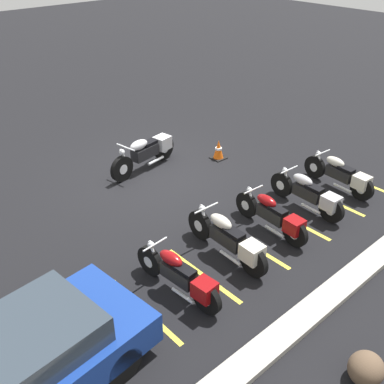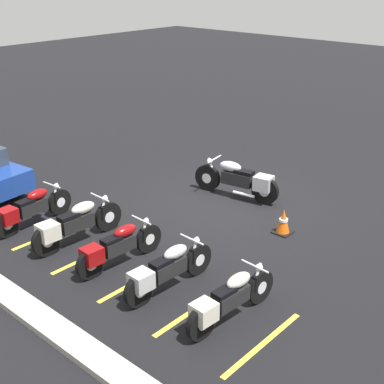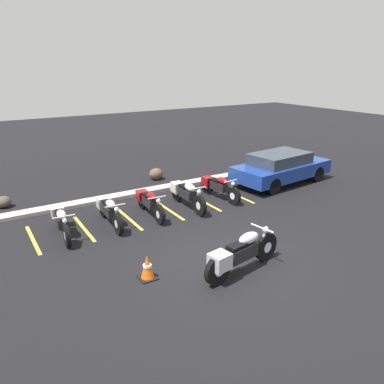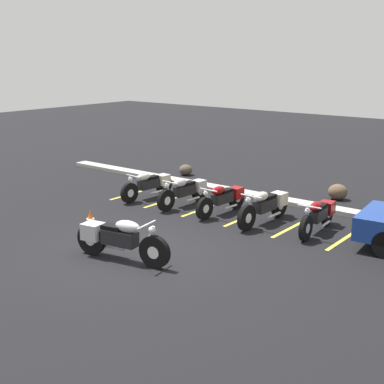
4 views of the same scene
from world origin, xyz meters
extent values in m
plane|color=black|center=(0.00, 0.00, 0.00)|extent=(60.00, 60.00, 0.00)
cylinder|color=black|center=(0.85, -0.27, 0.36)|extent=(0.73, 0.25, 0.72)
cylinder|color=silver|center=(0.85, -0.27, 0.36)|extent=(0.29, 0.18, 0.27)
cylinder|color=black|center=(-0.81, -0.55, 0.36)|extent=(0.73, 0.25, 0.72)
cylinder|color=silver|center=(-0.81, -0.55, 0.36)|extent=(0.29, 0.18, 0.27)
cube|color=black|center=(-0.03, -0.42, 0.52)|extent=(0.87, 0.44, 0.33)
ellipsoid|color=#B7B7BC|center=(0.18, -0.38, 0.82)|extent=(0.65, 0.38, 0.26)
cube|color=black|center=(-0.22, -0.45, 0.74)|extent=(0.52, 0.34, 0.09)
cube|color=#B7B7BC|center=(-0.76, -0.54, 0.56)|extent=(0.50, 0.46, 0.37)
cylinder|color=silver|center=(0.72, -0.29, 0.64)|extent=(0.29, 0.11, 0.58)
cylinder|color=silver|center=(0.66, -0.30, 0.93)|extent=(0.15, 0.67, 0.04)
sphere|color=silver|center=(0.80, -0.28, 0.84)|extent=(0.15, 0.15, 0.15)
cylinder|color=silver|center=(-0.33, -0.31, 0.20)|extent=(0.60, 0.17, 0.08)
cylinder|color=black|center=(-3.21, 3.08, 0.32)|extent=(0.16, 0.64, 0.63)
cylinder|color=silver|center=(-3.21, 3.08, 0.32)|extent=(0.14, 0.25, 0.24)
cylinder|color=black|center=(-3.10, 4.56, 0.32)|extent=(0.16, 0.64, 0.63)
cylinder|color=silver|center=(-3.10, 4.56, 0.32)|extent=(0.14, 0.25, 0.24)
cube|color=black|center=(-3.15, 3.87, 0.46)|extent=(0.32, 0.74, 0.29)
ellipsoid|color=beige|center=(-3.17, 3.68, 0.72)|extent=(0.28, 0.55, 0.23)
cube|color=black|center=(-3.14, 4.03, 0.65)|extent=(0.26, 0.44, 0.08)
cube|color=beige|center=(-3.11, 4.51, 0.49)|extent=(0.37, 0.41, 0.33)
cylinder|color=silver|center=(-3.20, 3.19, 0.56)|extent=(0.07, 0.25, 0.51)
cylinder|color=silver|center=(-3.19, 3.25, 0.81)|extent=(0.59, 0.07, 0.03)
sphere|color=silver|center=(-3.20, 3.13, 0.74)|extent=(0.13, 0.13, 0.13)
cylinder|color=silver|center=(-3.00, 4.10, 0.17)|extent=(0.10, 0.53, 0.07)
cylinder|color=black|center=(-1.75, 3.10, 0.32)|extent=(0.15, 0.65, 0.64)
cylinder|color=silver|center=(-1.75, 3.10, 0.32)|extent=(0.13, 0.25, 0.24)
cylinder|color=black|center=(-1.68, 4.61, 0.32)|extent=(0.15, 0.65, 0.64)
cylinder|color=silver|center=(-1.68, 4.61, 0.32)|extent=(0.13, 0.25, 0.24)
cube|color=black|center=(-1.71, 3.90, 0.47)|extent=(0.31, 0.75, 0.29)
ellipsoid|color=#B7B7BC|center=(-1.72, 3.71, 0.73)|extent=(0.28, 0.56, 0.23)
cube|color=black|center=(-1.71, 4.07, 0.66)|extent=(0.25, 0.44, 0.08)
cube|color=#B7B7BC|center=(-1.68, 4.56, 0.50)|extent=(0.37, 0.41, 0.33)
cylinder|color=silver|center=(-1.74, 3.21, 0.58)|extent=(0.07, 0.26, 0.52)
cylinder|color=silver|center=(-1.74, 3.27, 0.83)|extent=(0.61, 0.06, 0.04)
sphere|color=silver|center=(-1.75, 3.15, 0.75)|extent=(0.14, 0.14, 0.14)
cylinder|color=silver|center=(-1.57, 4.14, 0.18)|extent=(0.09, 0.54, 0.07)
cylinder|color=black|center=(-0.39, 3.14, 0.31)|extent=(0.15, 0.63, 0.63)
cylinder|color=silver|center=(-0.39, 3.14, 0.31)|extent=(0.13, 0.24, 0.24)
cylinder|color=black|center=(-0.31, 4.61, 0.31)|extent=(0.15, 0.63, 0.63)
cylinder|color=silver|center=(-0.31, 4.61, 0.31)|extent=(0.13, 0.24, 0.24)
cube|color=black|center=(-0.35, 3.92, 0.46)|extent=(0.31, 0.74, 0.29)
ellipsoid|color=maroon|center=(-0.36, 3.73, 0.71)|extent=(0.28, 0.55, 0.23)
cube|color=black|center=(-0.34, 4.08, 0.65)|extent=(0.25, 0.43, 0.08)
cube|color=maroon|center=(-0.31, 4.56, 0.49)|extent=(0.36, 0.40, 0.32)
cylinder|color=silver|center=(-0.38, 3.25, 0.56)|extent=(0.07, 0.25, 0.51)
cylinder|color=silver|center=(-0.38, 3.31, 0.81)|extent=(0.59, 0.07, 0.03)
sphere|color=silver|center=(-0.39, 3.19, 0.73)|extent=(0.13, 0.13, 0.13)
cylinder|color=silver|center=(-0.20, 4.15, 0.17)|extent=(0.10, 0.53, 0.07)
cylinder|color=black|center=(1.03, 3.05, 0.34)|extent=(0.15, 0.69, 0.68)
cylinder|color=silver|center=(1.03, 3.05, 0.34)|extent=(0.14, 0.26, 0.26)
cylinder|color=black|center=(1.09, 4.65, 0.34)|extent=(0.15, 0.69, 0.68)
cylinder|color=silver|center=(1.09, 4.65, 0.34)|extent=(0.14, 0.26, 0.26)
cube|color=black|center=(1.06, 3.90, 0.50)|extent=(0.32, 0.80, 0.31)
ellipsoid|color=beige|center=(1.05, 3.70, 0.78)|extent=(0.29, 0.59, 0.25)
cube|color=black|center=(1.07, 4.08, 0.70)|extent=(0.26, 0.46, 0.08)
cube|color=beige|center=(1.08, 4.60, 0.53)|extent=(0.39, 0.43, 0.35)
cylinder|color=silver|center=(1.03, 3.18, 0.61)|extent=(0.07, 0.27, 0.55)
cylinder|color=silver|center=(1.04, 3.24, 0.88)|extent=(0.64, 0.06, 0.04)
sphere|color=silver|center=(1.03, 3.10, 0.80)|extent=(0.14, 0.14, 0.14)
cylinder|color=silver|center=(1.21, 4.16, 0.19)|extent=(0.09, 0.57, 0.07)
cylinder|color=black|center=(2.58, 3.28, 0.32)|extent=(0.17, 0.65, 0.64)
cylinder|color=silver|center=(2.58, 3.28, 0.32)|extent=(0.14, 0.25, 0.24)
cylinder|color=black|center=(2.46, 4.77, 0.32)|extent=(0.17, 0.65, 0.64)
cylinder|color=silver|center=(2.46, 4.77, 0.32)|extent=(0.14, 0.25, 0.24)
cube|color=black|center=(2.52, 4.07, 0.46)|extent=(0.33, 0.75, 0.29)
ellipsoid|color=maroon|center=(2.53, 3.88, 0.72)|extent=(0.29, 0.56, 0.23)
cube|color=black|center=(2.50, 4.24, 0.66)|extent=(0.27, 0.44, 0.08)
cube|color=maroon|center=(2.46, 4.72, 0.49)|extent=(0.38, 0.41, 0.33)
cylinder|color=silver|center=(2.57, 3.39, 0.57)|extent=(0.08, 0.26, 0.51)
cylinder|color=silver|center=(2.57, 3.45, 0.82)|extent=(0.60, 0.08, 0.03)
sphere|color=silver|center=(2.58, 3.33, 0.74)|extent=(0.14, 0.14, 0.14)
cylinder|color=silver|center=(2.63, 4.32, 0.18)|extent=(0.11, 0.54, 0.07)
cylinder|color=black|center=(7.10, 5.19, 0.32)|extent=(0.66, 0.28, 0.64)
cylinder|color=black|center=(7.26, 3.62, 0.32)|extent=(0.66, 0.28, 0.64)
cylinder|color=black|center=(4.37, 4.92, 0.32)|extent=(0.66, 0.28, 0.64)
cylinder|color=black|center=(4.52, 3.35, 0.32)|extent=(0.66, 0.28, 0.64)
cube|color=navy|center=(5.81, 4.27, 0.56)|extent=(4.46, 2.22, 0.55)
cube|color=#2D3842|center=(5.66, 4.26, 1.06)|extent=(2.55, 1.74, 0.45)
cube|color=#A8A399|center=(0.00, 6.07, 0.06)|extent=(18.00, 0.50, 0.12)
ellipsoid|color=brown|center=(1.62, 7.41, 0.25)|extent=(0.70, 0.65, 0.49)
ellipsoid|color=#4D4437|center=(-4.33, 7.20, 0.20)|extent=(0.58, 0.57, 0.40)
cube|color=black|center=(-2.04, 0.50, 0.01)|extent=(0.40, 0.40, 0.03)
cone|color=#EA590F|center=(-2.04, 0.50, 0.29)|extent=(0.32, 0.32, 0.59)
cylinder|color=white|center=(-2.04, 0.50, 0.32)|extent=(0.20, 0.20, 0.06)
cube|color=gold|center=(-3.94, 4.01, 0.00)|extent=(0.10, 2.10, 0.00)
cube|color=gold|center=(-2.50, 4.01, 0.00)|extent=(0.10, 2.10, 0.00)
cube|color=gold|center=(-1.05, 4.01, 0.00)|extent=(0.10, 2.10, 0.00)
cube|color=gold|center=(0.39, 4.01, 0.00)|extent=(0.10, 2.10, 0.00)
cube|color=gold|center=(1.84, 4.01, 0.00)|extent=(0.10, 2.10, 0.00)
cube|color=gold|center=(3.28, 4.01, 0.00)|extent=(0.10, 2.10, 0.00)
camera|label=1|loc=(6.55, 8.98, 6.03)|focal=42.00mm
camera|label=2|loc=(-7.73, 9.97, 5.66)|focal=50.00mm
camera|label=3|loc=(-5.13, -6.45, 4.69)|focal=35.00mm
camera|label=4|loc=(8.04, -8.12, 4.40)|focal=50.00mm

